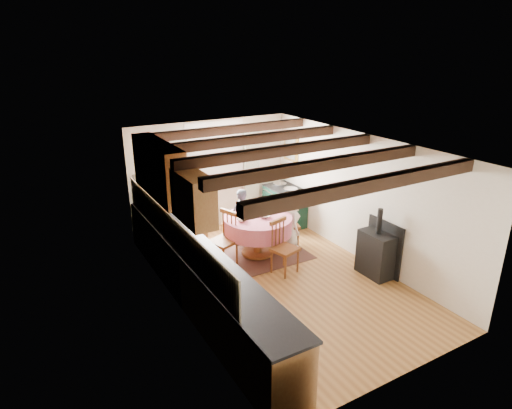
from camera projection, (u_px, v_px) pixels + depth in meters
floor at (279, 280)px, 7.64m from camera, size 3.60×5.50×0.00m
ceiling at (281, 145)px, 6.80m from camera, size 3.60×5.50×0.00m
wall_back at (211, 175)px, 9.45m from camera, size 3.60×0.00×2.40m
wall_front at (410, 294)px, 4.98m from camera, size 3.60×0.00×2.40m
wall_left at (177, 239)px, 6.38m from camera, size 0.00×5.50×2.40m
wall_right at (362, 198)px, 8.06m from camera, size 0.00×5.50×2.40m
beam_a at (372, 184)px, 5.21m from camera, size 3.60×0.16×0.16m
beam_b at (321, 165)px, 6.02m from camera, size 3.60×0.16×0.16m
beam_c at (281, 151)px, 6.83m from camera, size 3.60×0.16×0.16m
beam_d at (250, 139)px, 7.65m from camera, size 3.60×0.16×0.16m
beam_e at (225, 130)px, 8.46m from camera, size 3.60×0.16×0.16m
splash_left at (171, 232)px, 6.63m from camera, size 0.02×4.50×0.55m
splash_back at (167, 182)px, 8.97m from camera, size 1.40×0.02×0.55m
base_cabinet_left at (198, 279)px, 6.78m from camera, size 0.60×5.30×0.88m
base_cabinet_back at (172, 221)px, 8.98m from camera, size 1.30×0.60×0.88m
worktop_left at (198, 252)px, 6.63m from camera, size 0.64×5.30×0.04m
worktop_back at (171, 201)px, 8.81m from camera, size 1.30×0.64×0.04m
wall_cabinet_glass at (158, 169)px, 7.17m from camera, size 0.34×1.80×0.90m
wall_cabinet_solid at (193, 198)px, 5.97m from camera, size 0.34×0.90×0.70m
window_frame at (215, 157)px, 9.35m from camera, size 1.34×0.03×1.54m
window_pane at (215, 157)px, 9.35m from camera, size 1.20×0.01×1.40m
curtain_left at (181, 186)px, 9.06m from camera, size 0.35×0.10×2.10m
curtain_right at (252, 175)px, 9.85m from camera, size 0.35×0.10×2.10m
curtain_rod at (216, 130)px, 9.07m from camera, size 2.00×0.03×0.03m
wall_picture at (291, 148)px, 9.74m from camera, size 0.04×0.50×0.60m
wall_plate at (254, 148)px, 9.75m from camera, size 0.30×0.02×0.30m
rug at (258, 254)px, 8.54m from camera, size 1.83×1.43×0.01m
dining_table at (258, 236)px, 8.41m from camera, size 1.31×1.31×0.79m
chair_near at (285, 247)px, 7.71m from camera, size 0.54×0.55×0.99m
chair_left at (223, 240)px, 7.96m from camera, size 0.59×0.58×1.04m
chair_right at (289, 224)px, 8.80m from camera, size 0.51×0.49×0.94m
aga_range at (285, 206)px, 9.84m from camera, size 0.63×0.97×0.89m
cast_iron_stove at (377, 243)px, 7.59m from camera, size 0.38×0.63×1.26m
child_far at (241, 217)px, 8.79m from camera, size 0.50×0.40×1.19m
child_right at (291, 221)px, 8.67m from camera, size 0.46×0.61×1.12m
bowl_a at (265, 216)px, 8.25m from camera, size 0.32×0.32×0.06m
bowl_b at (242, 220)px, 8.07m from camera, size 0.22×0.22×0.06m
cup at (259, 214)px, 8.29m from camera, size 0.09×0.09×0.08m
canister_tall at (157, 196)px, 8.62m from camera, size 0.15×0.15×0.25m
canister_wide at (172, 194)px, 8.83m from camera, size 0.17×0.17×0.18m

